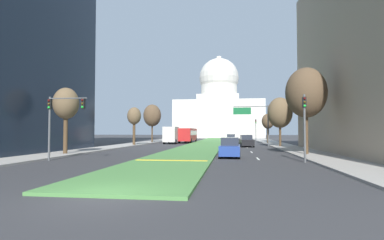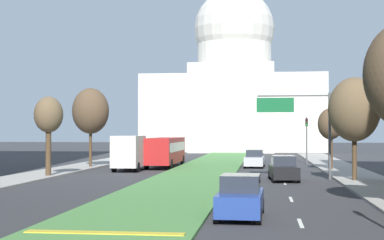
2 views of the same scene
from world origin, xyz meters
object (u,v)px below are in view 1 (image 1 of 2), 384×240
(street_tree_left_mid, at_px, (134,117))
(street_tree_right_far, at_px, (268,122))
(sedan_midblock, at_px, (246,141))
(box_truck_delivery, at_px, (172,135))
(sedan_lead_stopped, at_px, (230,148))
(street_tree_left_near, at_px, (66,104))
(street_tree_right_near, at_px, (306,93))
(city_bus, at_px, (188,134))
(street_tree_right_mid, at_px, (280,113))
(sedan_distant, at_px, (231,139))
(street_tree_left_far, at_px, (152,116))
(traffic_light_near_right, at_px, (305,119))
(capitol_building, at_px, (219,107))
(overhead_guide_sign, at_px, (255,117))
(traffic_light_far_right, at_px, (256,127))
(traffic_light_near_left, at_px, (59,114))

(street_tree_left_mid, height_order, street_tree_right_far, street_tree_left_mid)
(sedan_midblock, distance_m, box_truck_delivery, 16.47)
(sedan_lead_stopped, bearing_deg, street_tree_left_near, 178.22)
(street_tree_right_near, bearing_deg, city_bus, 117.50)
(street_tree_right_mid, relative_size, street_tree_right_far, 1.30)
(street_tree_right_near, xyz_separation_m, sedan_distant, (-7.40, 31.96, -5.36))
(street_tree_left_far, relative_size, sedan_lead_stopped, 1.82)
(sedan_lead_stopped, xyz_separation_m, box_truck_delivery, (-11.14, 28.45, 0.84))
(street_tree_left_near, bearing_deg, city_bus, 77.35)
(traffic_light_near_right, height_order, street_tree_left_far, street_tree_left_far)
(capitol_building, xyz_separation_m, street_tree_right_far, (11.52, -53.29, -7.27))
(street_tree_right_mid, xyz_separation_m, sedan_midblock, (-4.99, 0.54, -4.30))
(capitol_building, xyz_separation_m, street_tree_right_near, (11.90, -81.56, -5.29))
(capitol_building, bearing_deg, box_truck_delivery, -96.82)
(overhead_guide_sign, distance_m, sedan_distant, 15.34)
(traffic_light_far_right, relative_size, sedan_lead_stopped, 1.21)
(street_tree_left_near, bearing_deg, street_tree_right_far, 52.45)
(capitol_building, distance_m, traffic_light_near_right, 89.45)
(overhead_guide_sign, bearing_deg, traffic_light_near_right, -85.66)
(traffic_light_far_right, bearing_deg, street_tree_right_near, -87.38)
(box_truck_delivery, bearing_deg, traffic_light_near_right, -62.67)
(sedan_distant, bearing_deg, sedan_midblock, -81.54)
(overhead_guide_sign, relative_size, sedan_distant, 1.39)
(traffic_light_near_left, xyz_separation_m, street_tree_right_near, (21.17, 8.03, 2.39))
(sedan_distant, bearing_deg, sedan_lead_stopped, -90.09)
(traffic_light_far_right, distance_m, city_bus, 16.56)
(overhead_guide_sign, bearing_deg, street_tree_right_near, -78.27)
(street_tree_left_far, bearing_deg, city_bus, 18.00)
(sedan_lead_stopped, relative_size, city_bus, 0.39)
(overhead_guide_sign, height_order, street_tree_left_mid, overhead_guide_sign)
(street_tree_left_far, bearing_deg, street_tree_left_mid, -89.47)
(capitol_building, bearing_deg, street_tree_right_mid, -79.82)
(capitol_building, relative_size, street_tree_right_near, 3.71)
(capitol_building, relative_size, sedan_distant, 6.88)
(capitol_building, distance_m, overhead_guide_sign, 64.86)
(sedan_midblock, bearing_deg, street_tree_left_far, 144.95)
(traffic_light_near_left, relative_size, traffic_light_far_right, 1.00)
(street_tree_left_near, bearing_deg, street_tree_right_mid, 37.12)
(street_tree_left_mid, bearing_deg, street_tree_right_near, -36.55)
(overhead_guide_sign, bearing_deg, street_tree_left_far, 149.77)
(traffic_light_near_right, bearing_deg, sedan_lead_stopped, 144.34)
(street_tree_left_mid, bearing_deg, overhead_guide_sign, 0.91)
(overhead_guide_sign, xyz_separation_m, sedan_midblock, (-1.41, -1.36, -3.80))
(street_tree_right_far, bearing_deg, street_tree_left_near, -127.55)
(traffic_light_near_right, height_order, sedan_midblock, traffic_light_near_right)
(capitol_building, distance_m, street_tree_right_mid, 67.22)
(street_tree_right_mid, bearing_deg, sedan_lead_stopped, -111.70)
(street_tree_right_mid, height_order, sedan_distant, street_tree_right_mid)
(street_tree_right_near, distance_m, city_bus, 35.67)
(traffic_light_far_right, distance_m, street_tree_left_far, 23.95)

